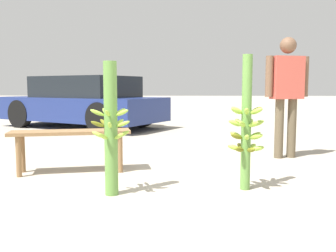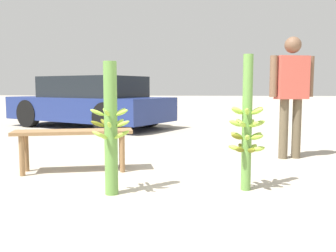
% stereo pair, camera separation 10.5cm
% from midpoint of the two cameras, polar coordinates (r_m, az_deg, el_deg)
% --- Properties ---
extents(ground_plane, '(80.00, 80.00, 0.00)m').
position_cam_midpoint_polar(ground_plane, '(3.41, 2.93, -11.60)').
color(ground_plane, '#A89E8C').
extents(banana_stalk_left, '(0.39, 0.39, 1.27)m').
position_cam_midpoint_polar(banana_stalk_left, '(3.57, -7.87, -0.33)').
color(banana_stalk_left, '#5B8C3D').
rests_on(banana_stalk_left, ground_plane).
extents(banana_stalk_center, '(0.37, 0.37, 1.35)m').
position_cam_midpoint_polar(banana_stalk_center, '(3.78, 12.72, 0.05)').
color(banana_stalk_center, '#5B8C3D').
rests_on(banana_stalk_center, ground_plane).
extents(vendor_person, '(0.67, 0.32, 1.73)m').
position_cam_midpoint_polar(vendor_person, '(5.64, 18.82, 5.69)').
color(vendor_person, brown).
rests_on(vendor_person, ground_plane).
extents(market_bench, '(1.45, 0.68, 0.51)m').
position_cam_midpoint_polar(market_bench, '(4.65, -13.56, -1.68)').
color(market_bench, olive).
rests_on(market_bench, ground_plane).
extents(parked_car, '(4.58, 3.53, 1.29)m').
position_cam_midpoint_polar(parked_car, '(9.76, -11.50, 3.55)').
color(parked_car, navy).
rests_on(parked_car, ground_plane).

